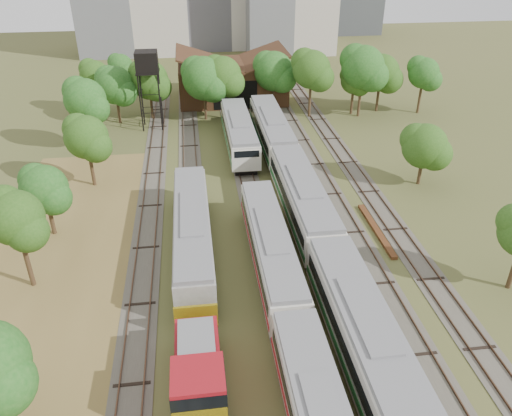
{
  "coord_description": "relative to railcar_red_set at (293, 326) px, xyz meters",
  "views": [
    {
      "loc": [
        -7.39,
        -18.11,
        23.85
      ],
      "look_at": [
        -2.45,
        18.93,
        2.5
      ],
      "focal_mm": 35.0,
      "sensor_mm": 36.0,
      "label": 1
    }
  ],
  "objects": [
    {
      "name": "ground",
      "position": [
        2.0,
        -4.85,
        -1.87
      ],
      "size": [
        240.0,
        240.0,
        0.0
      ],
      "primitive_type": "plane",
      "color": "#475123",
      "rests_on": "ground"
    },
    {
      "name": "dry_grass_patch",
      "position": [
        -16.0,
        3.15,
        -1.85
      ],
      "size": [
        14.0,
        60.0,
        0.04
      ],
      "primitive_type": "cube",
      "color": "brown",
      "rests_on": "ground"
    },
    {
      "name": "tracks",
      "position": [
        1.33,
        20.15,
        -1.83
      ],
      "size": [
        24.6,
        80.0,
        0.19
      ],
      "color": "#4C473D",
      "rests_on": "ground"
    },
    {
      "name": "railcar_red_set",
      "position": [
        0.0,
        0.0,
        0.0
      ],
      "size": [
        2.86,
        34.58,
        3.53
      ],
      "color": "black",
      "rests_on": "ground"
    },
    {
      "name": "railcar_green_set",
      "position": [
        4.0,
        15.6,
        0.26
      ],
      "size": [
        3.25,
        52.08,
        4.03
      ],
      "color": "black",
      "rests_on": "ground"
    },
    {
      "name": "railcar_rear",
      "position": [
        0.0,
        32.85,
        0.21
      ],
      "size": [
        3.17,
        16.07,
        3.92
      ],
      "color": "black",
      "rests_on": "ground"
    },
    {
      "name": "shunter_locomotive",
      "position": [
        -6.0,
        -2.99,
        -0.05
      ],
      "size": [
        2.86,
        8.1,
        3.75
      ],
      "color": "black",
      "rests_on": "ground"
    },
    {
      "name": "old_grey_coach",
      "position": [
        -6.0,
        11.93,
        0.12
      ],
      "size": [
        2.95,
        18.0,
        3.64
      ],
      "color": "black",
      "rests_on": "ground"
    },
    {
      "name": "water_tower",
      "position": [
        -10.65,
        41.98,
        6.58
      ],
      "size": [
        2.89,
        2.89,
        10.03
      ],
      "color": "black",
      "rests_on": "ground"
    },
    {
      "name": "rail_pile_far",
      "position": [
        10.2,
        12.84,
        -1.73
      ],
      "size": [
        0.55,
        8.81,
        0.29
      ],
      "primitive_type": "cube",
      "color": "#5A3219",
      "rests_on": "ground"
    },
    {
      "name": "maintenance_shed",
      "position": [
        1.0,
        53.13,
        1.05
      ],
      "size": [
        16.45,
        11.55,
        7.58
      ],
      "color": "#3D2716",
      "rests_on": "ground"
    },
    {
      "name": "tree_band_left",
      "position": [
        -17.41,
        21.77,
        3.41
      ],
      "size": [
        7.23,
        75.92,
        8.62
      ],
      "color": "#382616",
      "rests_on": "ground"
    },
    {
      "name": "tree_band_far",
      "position": [
        5.23,
        44.52,
        4.02
      ],
      "size": [
        46.99,
        10.49,
        9.83
      ],
      "color": "#382616",
      "rests_on": "ground"
    },
    {
      "name": "tree_band_right",
      "position": [
        17.56,
        22.82,
        2.67
      ],
      "size": [
        4.58,
        43.67,
        6.74
      ],
      "color": "#382616",
      "rests_on": "ground"
    }
  ]
}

